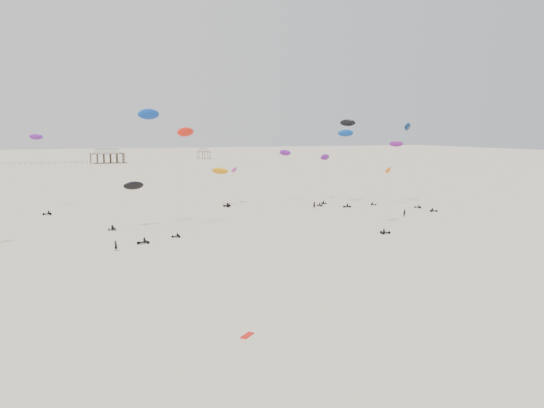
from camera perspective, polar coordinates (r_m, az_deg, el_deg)
name	(u,v)px	position (r m, az deg, el deg)	size (l,w,h in m)	color
ground_plane	(165,185)	(205.60, -11.43, 2.04)	(900.00, 900.00, 0.00)	beige
pavilion_main	(107,157)	(352.84, -17.31, 4.89)	(21.00, 13.00, 9.80)	brown
pavilion_small	(204,154)	(393.59, -7.38, 5.35)	(9.00, 7.00, 8.00)	brown
pier_fence	(17,164)	(353.16, -25.74, 3.91)	(80.20, 0.20, 1.50)	black
rig_0	(232,180)	(146.09, -4.32, 2.54)	(6.02, 8.02, 10.87)	black
rig_1	(325,168)	(155.09, 5.67, 3.83)	(7.52, 11.01, 14.88)	black
rig_2	(347,144)	(147.25, 8.12, 6.36)	(6.80, 9.72, 23.62)	black
rig_3	(293,165)	(149.55, 2.32, 4.21)	(7.91, 14.66, 18.14)	black
rig_4	(127,198)	(114.36, -15.29, 0.65)	(7.95, 3.67, 10.04)	black
rig_5	(350,143)	(147.44, 8.35, 6.48)	(9.88, 6.47, 21.04)	black
rig_6	(408,164)	(144.34, 14.40, 4.14)	(6.20, 15.14, 20.11)	black
rig_7	(409,137)	(150.70, 14.51, 6.98)	(5.03, 11.52, 22.84)	black
rig_8	(40,164)	(146.14, -23.67, 3.99)	(5.22, 14.07, 21.03)	black
rig_9	(184,148)	(109.56, -9.44, 5.97)	(7.38, 11.52, 21.79)	black
rig_10	(387,194)	(113.34, 12.25, 1.06)	(9.44, 12.27, 15.66)	black
rig_12	(147,140)	(108.86, -13.25, 6.75)	(7.72, 17.67, 26.82)	black
rig_13	(222,178)	(144.43, -5.44, 2.76)	(5.05, 6.13, 10.75)	black
spectator_0	(116,251)	(94.43, -16.43, -4.87)	(0.76, 0.53, 2.10)	black
spectator_1	(405,217)	(130.44, 14.08, -1.32)	(0.98, 0.57, 2.00)	black
spectator_3	(314,208)	(140.47, 4.55, -0.47)	(0.77, 0.53, 2.11)	black
grounded_kite_b	(247,336)	(54.53, -2.68, -13.97)	(1.80, 0.70, 0.07)	red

